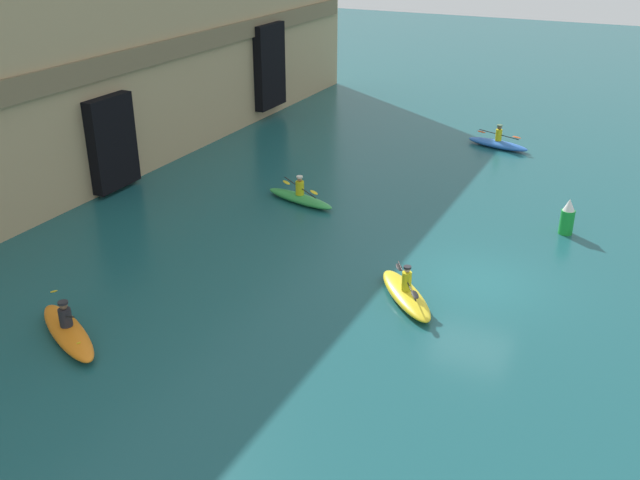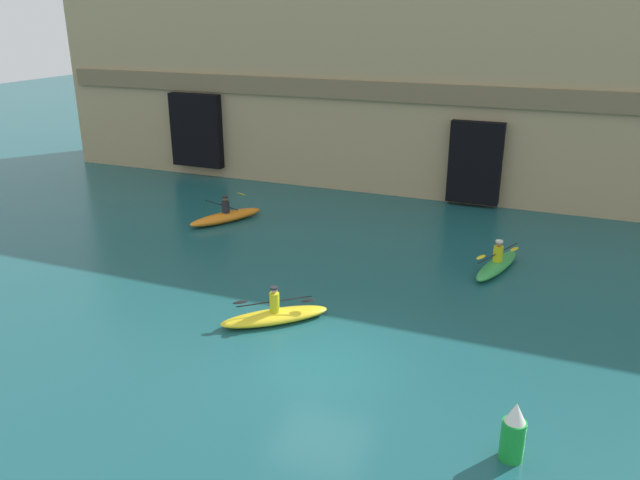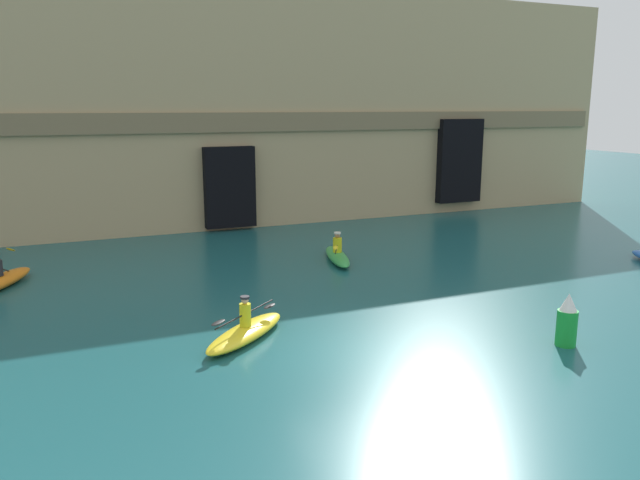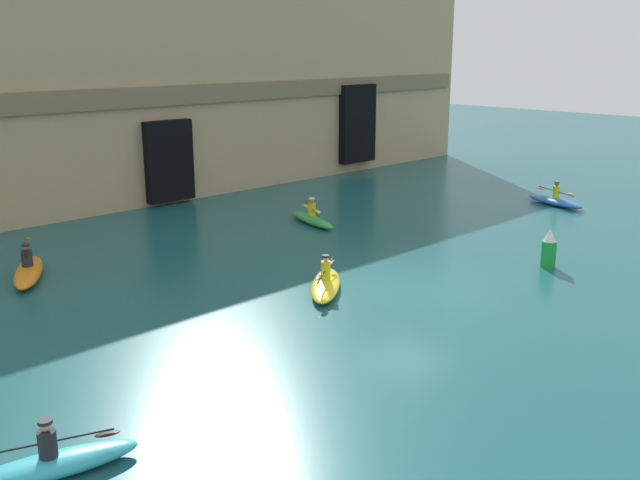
{
  "view_description": "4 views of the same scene",
  "coord_description": "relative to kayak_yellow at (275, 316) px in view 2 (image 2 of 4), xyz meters",
  "views": [
    {
      "loc": [
        -19.65,
        -4.12,
        10.44
      ],
      "look_at": [
        -1.39,
        4.76,
        1.03
      ],
      "focal_mm": 40.0,
      "sensor_mm": 36.0,
      "label": 1
    },
    {
      "loc": [
        5.22,
        -12.89,
        8.57
      ],
      "look_at": [
        -1.33,
        3.26,
        2.09
      ],
      "focal_mm": 35.0,
      "sensor_mm": 36.0,
      "label": 2
    },
    {
      "loc": [
        -6.23,
        -12.58,
        5.69
      ],
      "look_at": [
        1.53,
        5.28,
        1.5
      ],
      "focal_mm": 35.0,
      "sensor_mm": 36.0,
      "label": 3
    },
    {
      "loc": [
        -16.42,
        -12.83,
        7.14
      ],
      "look_at": [
        -1.02,
        2.94,
        1.12
      ],
      "focal_mm": 40.0,
      "sensor_mm": 36.0,
      "label": 4
    }
  ],
  "objects": [
    {
      "name": "kayak_green",
      "position": [
        5.48,
        6.35,
        0.02
      ],
      "size": [
        1.44,
        3.28,
        1.11
      ],
      "rotation": [
        0.0,
        0.0,
        4.46
      ],
      "color": "green",
      "rests_on": "ground"
    },
    {
      "name": "kayak_yellow",
      "position": [
        0.0,
        0.0,
        0.0
      ],
      "size": [
        2.95,
        2.72,
        1.12
      ],
      "rotation": [
        0.0,
        0.0,
        3.86
      ],
      "color": "yellow",
      "rests_on": "ground"
    },
    {
      "name": "cliff_bluff",
      "position": [
        3.03,
        16.96,
        5.37
      ],
      "size": [
        44.84,
        6.62,
        11.2
      ],
      "color": "tan",
      "rests_on": "ground"
    },
    {
      "name": "ground_plane",
      "position": [
        2.08,
        -1.61,
        -0.21
      ],
      "size": [
        120.0,
        120.0,
        0.0
      ],
      "primitive_type": "plane",
      "color": "#195156"
    },
    {
      "name": "kayak_orange",
      "position": [
        -5.93,
        7.42,
        0.04
      ],
      "size": [
        2.33,
        3.38,
        1.2
      ],
      "rotation": [
        0.0,
        0.0,
        1.07
      ],
      "color": "orange",
      "rests_on": "ground"
    },
    {
      "name": "marker_buoy",
      "position": [
        7.0,
        -3.49,
        0.4
      ],
      "size": [
        0.49,
        0.49,
        1.31
      ],
      "color": "green",
      "rests_on": "ground"
    }
  ]
}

